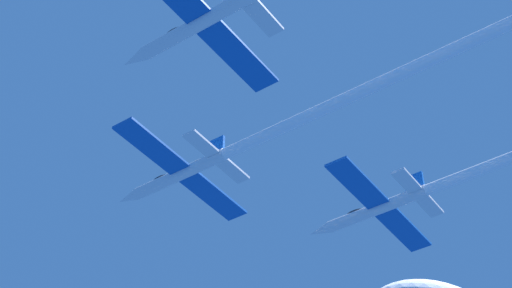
% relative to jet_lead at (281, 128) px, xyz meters
% --- Properties ---
extents(jet_lead, '(20.34, 53.87, 3.37)m').
position_rel_jet_lead_xyz_m(jet_lead, '(0.00, 0.00, 0.00)').
color(jet_lead, silver).
extents(jet_right_wing, '(20.34, 54.22, 3.37)m').
position_rel_jet_lead_xyz_m(jet_right_wing, '(16.45, -15.80, -1.51)').
color(jet_right_wing, silver).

